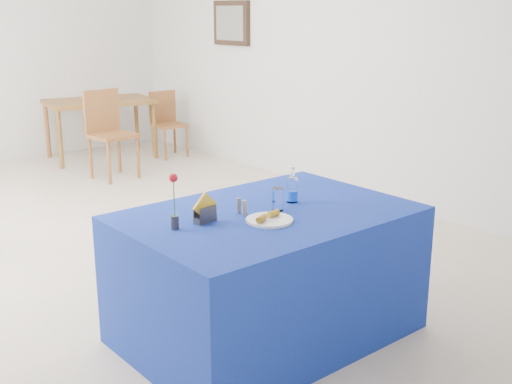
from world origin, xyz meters
TOP-DOWN VIEW (x-y plane):
  - floor at (0.00, 0.00)m, footprint 7.00×7.00m
  - room_shell at (0.00, 0.00)m, footprint 7.00×7.00m
  - picture_frame at (2.47, 1.60)m, footprint 0.06×0.64m
  - picture_art at (2.44, 1.60)m, footprint 0.02×0.52m
  - plate at (-0.25, -2.23)m, footprint 0.25×0.25m
  - drinking_glass at (-0.08, -2.11)m, footprint 0.06×0.06m
  - salt_shaker at (-0.28, -2.06)m, footprint 0.03×0.03m
  - pepper_shaker at (-0.28, -2.00)m, footprint 0.03×0.03m
  - blue_table at (-0.14, -2.09)m, footprint 1.60×1.10m
  - water_bottle at (0.09, -2.04)m, footprint 0.07×0.07m
  - napkin_holder at (-0.52, -2.02)m, footprint 0.15×0.07m
  - rose_vase at (-0.70, -2.01)m, footprint 0.05×0.05m
  - oak_table at (1.30, 2.87)m, footprint 1.43×1.06m
  - chair_bg_left at (0.91, 1.88)m, footprint 0.48×0.48m
  - chair_bg_right at (2.02, 2.43)m, footprint 0.40×0.40m
  - banana_pieces at (-0.26, -2.22)m, footprint 0.19×0.08m

SIDE VIEW (x-z plane):
  - floor at x=0.00m, z-range 0.00..0.00m
  - blue_table at x=-0.14m, z-range 0.00..0.76m
  - chair_bg_right at x=2.02m, z-range 0.07..0.91m
  - chair_bg_left at x=0.91m, z-range 0.08..1.07m
  - oak_table at x=1.30m, z-range 0.30..1.06m
  - plate at x=-0.25m, z-range 0.76..0.77m
  - banana_pieces at x=-0.26m, z-range 0.77..0.81m
  - salt_shaker at x=-0.28m, z-range 0.76..0.84m
  - pepper_shaker at x=-0.28m, z-range 0.76..0.84m
  - napkin_holder at x=-0.52m, z-range 0.73..0.89m
  - drinking_glass at x=-0.08m, z-range 0.76..0.89m
  - water_bottle at x=0.09m, z-range 0.72..0.94m
  - rose_vase at x=-0.70m, z-range 0.75..1.05m
  - picture_frame at x=2.47m, z-range 1.44..1.96m
  - picture_art at x=2.44m, z-range 1.50..1.90m
  - room_shell at x=0.00m, z-range -1.75..5.25m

